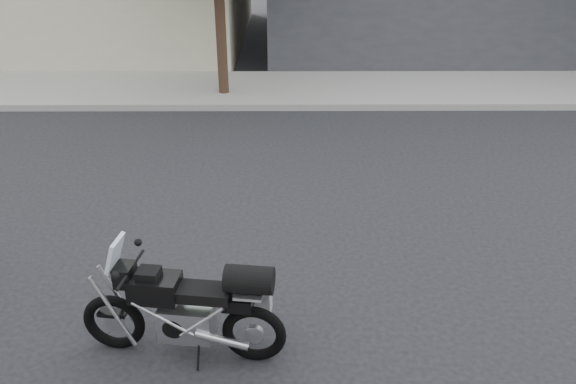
{
  "coord_description": "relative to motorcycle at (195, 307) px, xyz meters",
  "views": [
    {
      "loc": [
        0.53,
        7.18,
        3.98
      ],
      "look_at": [
        0.5,
        0.96,
        0.9
      ],
      "focal_mm": 35.0,
      "sensor_mm": 36.0,
      "label": 1
    }
  ],
  "objects": [
    {
      "name": "far_sidewalk",
      "position": [
        -1.41,
        -9.29,
        -0.49
      ],
      "size": [
        44.0,
        3.0,
        0.15
      ],
      "primitive_type": "cube",
      "color": "gray",
      "rests_on": "ground"
    },
    {
      "name": "motorcycle",
      "position": [
        0.0,
        0.0,
        0.0
      ],
      "size": [
        2.06,
        0.67,
        1.3
      ],
      "rotation": [
        0.0,
        0.0,
        -0.13
      ],
      "color": "black",
      "rests_on": "ground"
    },
    {
      "name": "ground",
      "position": [
        -1.41,
        -2.79,
        -0.56
      ],
      "size": [
        120.0,
        120.0,
        0.0
      ],
      "primitive_type": "plane",
      "color": "black",
      "rests_on": "ground"
    }
  ]
}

